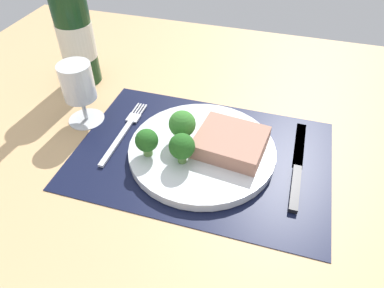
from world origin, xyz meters
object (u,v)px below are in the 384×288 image
object	(u,v)px
wine_bottle	(75,33)
wine_glass	(78,86)
steak	(231,142)
plate	(202,150)
fork	(124,131)
knife	(297,169)

from	to	relation	value
wine_bottle	wine_glass	xyz separation A→B (cm)	(7.80, -13.57, -3.63)
steak	wine_glass	bearing A→B (deg)	176.03
wine_bottle	wine_glass	size ratio (longest dim) A/B	2.60
plate	steak	size ratio (longest dim) A/B	2.25
fork	knife	size ratio (longest dim) A/B	0.83
plate	fork	xyz separation A→B (cm)	(-16.05, 1.42, -0.55)
plate	wine_bottle	world-z (taller)	wine_bottle
fork	wine_glass	size ratio (longest dim) A/B	1.52
steak	wine_bottle	distance (cm)	42.00
knife	plate	bearing A→B (deg)	-178.99
knife	fork	bearing A→B (deg)	177.67
steak	wine_glass	world-z (taller)	wine_glass
knife	wine_bottle	distance (cm)	53.83
plate	fork	bearing A→B (deg)	174.94
plate	fork	world-z (taller)	plate
plate	steak	xyz separation A→B (cm)	(4.94, 1.11, 2.27)
fork	knife	distance (cm)	33.05
fork	plate	bearing A→B (deg)	-6.14
wine_glass	steak	bearing A→B (deg)	-3.97
plate	steak	world-z (taller)	steak
wine_glass	fork	bearing A→B (deg)	-10.91
plate	wine_bottle	xyz separation A→B (cm)	(-33.14, 16.78, 10.57)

